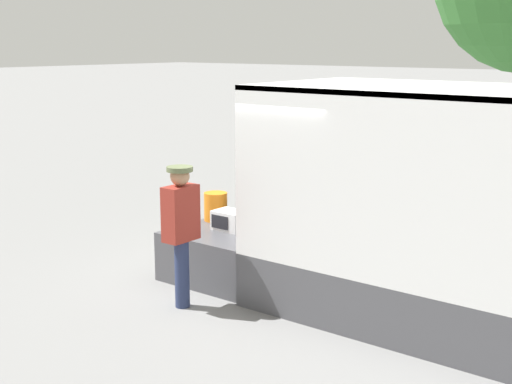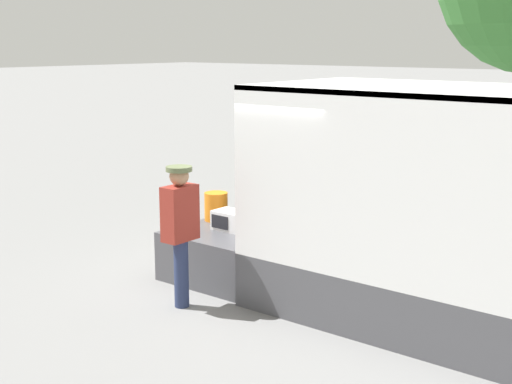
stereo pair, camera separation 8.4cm
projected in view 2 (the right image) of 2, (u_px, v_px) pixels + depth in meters
name	position (u px, v px, depth m)	size (l,w,h in m)	color
ground_plane	(291.00, 281.00, 9.73)	(160.00, 160.00, 0.00)	gray
tailgate_deck	(248.00, 248.00, 10.12)	(1.50, 2.22, 0.67)	#4C4C51
microwave	(230.00, 220.00, 9.78)	(0.45, 0.35, 0.27)	white
portable_generator	(272.00, 206.00, 10.27)	(0.74, 0.50, 0.56)	black
orange_bucket	(216.00, 206.00, 10.28)	(0.34, 0.34, 0.41)	orange
worker_person	(180.00, 221.00, 8.59)	(0.32, 0.44, 1.76)	navy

